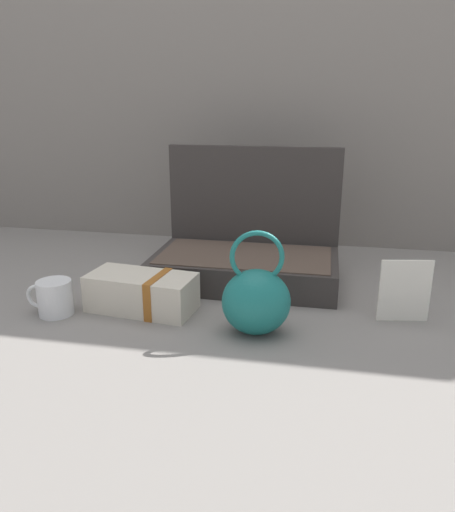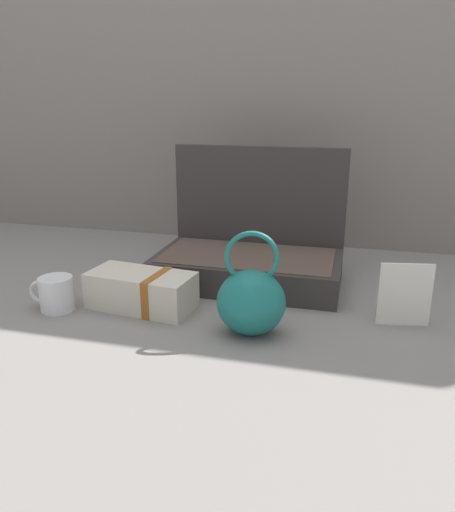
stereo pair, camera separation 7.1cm
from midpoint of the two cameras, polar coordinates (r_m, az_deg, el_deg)
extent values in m
plane|color=slate|center=(1.31, 0.79, -4.71)|extent=(6.00, 6.00, 0.00)
cube|color=gray|center=(1.79, 5.83, 24.03)|extent=(3.20, 0.06, 1.40)
cube|color=#332D2B|center=(1.39, 3.76, -1.63)|extent=(0.51, 0.27, 0.08)
cube|color=#4C3D33|center=(1.38, 3.80, 0.04)|extent=(0.47, 0.25, 0.00)
cube|color=#332D2B|center=(1.49, 4.99, 5.44)|extent=(0.51, 0.02, 0.37)
ellipsoid|color=#196B66|center=(1.09, 4.61, -5.42)|extent=(0.17, 0.14, 0.15)
torus|color=#196B66|center=(1.05, 4.75, -0.20)|extent=(0.12, 0.03, 0.12)
cube|color=beige|center=(1.24, -8.31, -3.97)|extent=(0.27, 0.15, 0.09)
cube|color=#99561E|center=(1.22, -6.44, -4.27)|extent=(0.03, 0.13, 0.10)
cylinder|color=silver|center=(1.28, -17.64, -4.20)|extent=(0.08, 0.08, 0.09)
torus|color=silver|center=(1.30, -19.36, -3.97)|extent=(0.06, 0.01, 0.06)
cube|color=silver|center=(1.21, 21.40, -4.21)|extent=(0.12, 0.03, 0.15)
camera|label=1|loc=(0.04, -88.38, 0.52)|focal=34.63mm
camera|label=2|loc=(0.04, 91.62, -0.52)|focal=34.63mm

